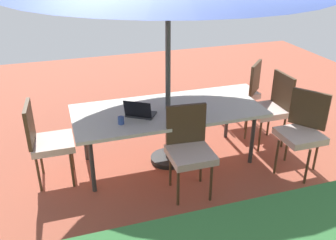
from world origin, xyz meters
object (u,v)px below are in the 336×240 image
Objects in this scene: chair_southwest at (244,90)px; laptop at (140,113)px; chair_east at (46,139)px; chair_northwest at (302,129)px; chair_north at (189,147)px; chair_west at (271,106)px; cup at (121,120)px; dining_table at (168,113)px.

chair_southwest reaches higher than laptop.
chair_east is 2.94m from chair_northwest.
chair_north is 1.00× the size of chair_east.
chair_northwest is (0.02, 0.70, 0.00)m from chair_west.
laptop is at bearing -21.71° from chair_southwest.
chair_northwest is 2.44× the size of laptop.
chair_southwest is 11.47× the size of cup.
chair_southwest is at bearing -153.90° from dining_table.
chair_southwest is at bearing -175.22° from chair_west.
chair_north is 1.41m from chair_northwest.
chair_southwest and chair_east have the same top height.
laptop is (-1.05, 0.10, 0.22)m from chair_east.
chair_west is 1.00× the size of chair_northwest.
chair_north is 1.91m from chair_southwest.
cup is (0.61, 0.22, 0.09)m from dining_table.
dining_table is 2.31× the size of chair_east.
dining_table is 0.39m from laptop.
chair_west is 2.89m from chair_east.
chair_north and chair_northwest have the same top height.
chair_west reaches higher than laptop.
chair_west is at bearing -178.38° from dining_table.
laptop reaches higher than dining_table.
chair_northwest is (-2.87, 0.67, 0.00)m from chair_east.
chair_southwest is at bearing 145.06° from chair_northwest.
chair_southwest is at bearing 49.21° from chair_north.
chair_southwest is 1.95m from laptop.
chair_east and chair_northwest have the same top height.
cup is at bearing -101.10° from chair_east.
chair_north is 0.72m from laptop.
dining_table is 2.31× the size of chair_southwest.
chair_west and chair_northwest have the same top height.
chair_northwest is at bearing -98.76° from chair_east.
chair_southwest is (0.06, -0.65, 0.00)m from chair_west.
chair_northwest is at bearing -163.97° from laptop.
cup is at bearing -83.30° from chair_west.
chair_northwest is (-0.04, 1.35, 0.00)m from chair_southwest.
cup is (-0.81, 0.22, 0.21)m from chair_east.
chair_east is (2.89, 0.04, 0.00)m from chair_west.
chair_east is at bearing -15.44° from cup.
cup is (2.06, -0.44, 0.21)m from chair_northwest.
laptop is (1.77, 0.78, 0.22)m from chair_southwest.
chair_east is (1.46, -0.65, 0.00)m from chair_north.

